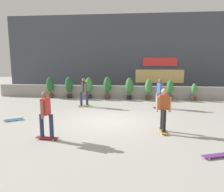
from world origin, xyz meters
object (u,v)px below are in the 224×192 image
potted_plant_2 (89,86)px  skater_far_left (164,108)px  potted_plant_4 (129,87)px  potted_plant_0 (50,86)px  potted_plant_7 (194,92)px  skater_foreground (84,91)px  potted_plant_6 (170,89)px  skateboard_aside (13,119)px  skater_far_right (46,113)px  skater_by_wall_left (160,92)px  potted_plant_5 (149,88)px  potted_plant_1 (69,86)px  potted_plant_3 (107,86)px  skateboard_near_camera (215,155)px

potted_plant_2 → skater_far_left: size_ratio=0.89×
potted_plant_4 → potted_plant_0: bearing=180.0°
potted_plant_7 → skater_far_left: size_ratio=0.70×
potted_plant_0 → skater_foreground: size_ratio=0.91×
potted_plant_6 → skateboard_aside: (-7.87, -5.98, -0.74)m
skater_far_right → skater_by_wall_left: same height
potted_plant_5 → potted_plant_7: size_ratio=1.21×
skater_far_right → potted_plant_6: bearing=56.3°
potted_plant_1 → potted_plant_7: bearing=0.0°
skater_by_wall_left → skater_far_right: bearing=-129.0°
potted_plant_1 → skater_far_left: bearing=-49.7°
skater_foreground → potted_plant_6: bearing=26.1°
potted_plant_7 → skater_far_left: (-2.91, -6.87, 0.32)m
potted_plant_3 → potted_plant_5: (2.87, -0.00, -0.10)m
potted_plant_3 → potted_plant_7: potted_plant_3 is taller
potted_plant_3 → potted_plant_0: bearing=-180.0°
potted_plant_3 → potted_plant_6: size_ratio=1.12×
potted_plant_7 → potted_plant_0: bearing=-180.0°
skater_far_left → skateboard_near_camera: skater_far_left is taller
skater_by_wall_left → skater_far_left: same height
skater_foreground → potted_plant_4: bearing=45.5°
potted_plant_3 → skater_far_right: (-1.06, -8.07, 0.02)m
potted_plant_7 → skateboard_aside: potted_plant_7 is taller
potted_plant_6 → skater_far_left: skater_far_left is taller
potted_plant_5 → skater_far_left: 6.87m
potted_plant_3 → skater_far_left: bearing=-66.2°
potted_plant_0 → skateboard_near_camera: (8.45, -8.89, -0.84)m
potted_plant_6 → skater_foreground: bearing=-153.9°
potted_plant_1 → skateboard_near_camera: size_ratio=1.90×
potted_plant_5 → potted_plant_6: 1.45m
potted_plant_2 → skater_far_left: bearing=-57.5°
potted_plant_5 → skateboard_near_camera: size_ratio=1.75×
potted_plant_6 → skater_far_right: bearing=-123.7°
potted_plant_2 → potted_plant_6: 5.67m
potted_plant_2 → potted_plant_0: bearing=-180.0°
potted_plant_7 → skater_far_left: skater_far_left is taller
potted_plant_5 → skateboard_near_camera: potted_plant_5 is taller
potted_plant_0 → potted_plant_6: potted_plant_0 is taller
potted_plant_6 → skater_far_left: bearing=-100.7°
skater_foreground → potted_plant_7: bearing=20.7°
potted_plant_4 → skater_far_right: bearing=-107.9°
potted_plant_5 → skateboard_aside: bearing=-137.0°
potted_plant_2 → potted_plant_6: size_ratio=1.08×
potted_plant_5 → potted_plant_4: bearing=180.0°
potted_plant_5 → potted_plant_6: potted_plant_5 is taller
potted_plant_4 → potted_plant_6: size_ratio=1.09×
skateboard_aside → skater_far_left: bearing=-7.7°
potted_plant_0 → potted_plant_6: bearing=0.0°
potted_plant_3 → skater_by_wall_left: skater_by_wall_left is taller
potted_plant_6 → potted_plant_4: bearing=-180.0°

